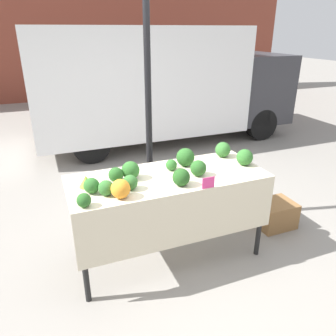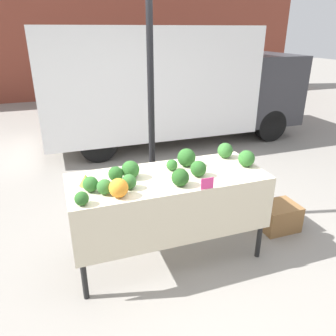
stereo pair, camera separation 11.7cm
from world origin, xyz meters
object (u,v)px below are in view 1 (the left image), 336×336
at_px(orange_cauliflower, 121,189).
at_px(produce_crate, 275,214).
at_px(parked_truck, 156,81).
at_px(price_sign, 208,183).

xyz_separation_m(orange_cauliflower, produce_crate, (1.91, 0.32, -0.84)).
xyz_separation_m(parked_truck, price_sign, (-1.02, -4.20, -0.24)).
height_order(orange_cauliflower, price_sign, orange_cauliflower).
height_order(parked_truck, orange_cauliflower, parked_truck).
distance_m(parked_truck, orange_cauliflower, 4.47).
distance_m(parked_truck, price_sign, 4.33).
distance_m(price_sign, produce_crate, 1.48).
bearing_deg(orange_cauliflower, produce_crate, 9.39).
bearing_deg(parked_truck, price_sign, -103.69).
height_order(orange_cauliflower, produce_crate, orange_cauliflower).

